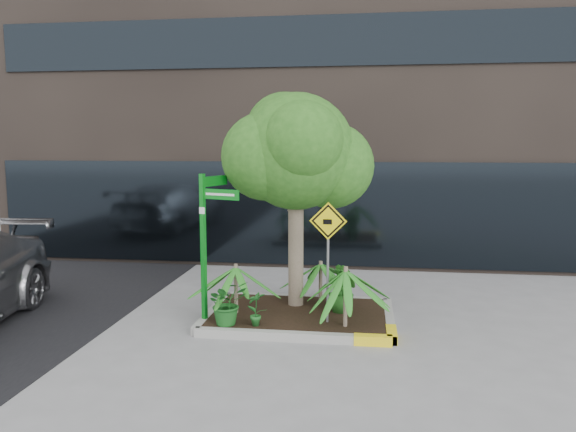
# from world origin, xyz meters

# --- Properties ---
(ground) EXTENTS (80.00, 80.00, 0.00)m
(ground) POSITION_xyz_m (0.00, 0.00, 0.00)
(ground) COLOR gray
(ground) RESTS_ON ground
(building) EXTENTS (18.00, 8.00, 15.00)m
(building) POSITION_xyz_m (0.50, 8.50, 7.50)
(building) COLOR #2D2621
(building) RESTS_ON ground
(planter) EXTENTS (3.35, 2.36, 0.15)m
(planter) POSITION_xyz_m (0.23, 0.27, 0.10)
(planter) COLOR #9E9E99
(planter) RESTS_ON ground
(tree) EXTENTS (2.75, 2.44, 4.12)m
(tree) POSITION_xyz_m (0.08, 0.78, 3.01)
(tree) COLOR gray
(tree) RESTS_ON ground
(palm_front) EXTENTS (1.13, 1.13, 1.26)m
(palm_front) POSITION_xyz_m (1.04, -0.39, 1.09)
(palm_front) COLOR gray
(palm_front) RESTS_ON ground
(palm_left) EXTENTS (1.00, 1.00, 1.11)m
(palm_left) POSITION_xyz_m (-0.91, 0.10, 0.98)
(palm_left) COLOR gray
(palm_left) RESTS_ON ground
(palm_back) EXTENTS (0.89, 0.89, 0.98)m
(palm_back) POSITION_xyz_m (0.52, 1.02, 0.88)
(palm_back) COLOR gray
(palm_back) RESTS_ON ground
(shrub_a) EXTENTS (0.94, 0.94, 0.74)m
(shrub_a) POSITION_xyz_m (-0.92, -0.55, 0.52)
(shrub_a) COLOR #18551C
(shrub_a) RESTS_ON planter
(shrub_b) EXTENTS (0.64, 0.64, 0.81)m
(shrub_b) POSITION_xyz_m (0.94, 0.43, 0.56)
(shrub_b) COLOR #205A1B
(shrub_b) RESTS_ON planter
(shrub_c) EXTENTS (0.44, 0.44, 0.59)m
(shrub_c) POSITION_xyz_m (-0.42, -0.55, 0.45)
(shrub_c) COLOR #1D6022
(shrub_c) RESTS_ON planter
(shrub_d) EXTENTS (0.56, 0.56, 0.76)m
(shrub_d) POSITION_xyz_m (0.97, 0.99, 0.53)
(shrub_d) COLOR #276C1F
(shrub_d) RESTS_ON planter
(street_sign_post) EXTENTS (0.74, 0.95, 2.65)m
(street_sign_post) POSITION_xyz_m (-1.31, -0.27, 1.64)
(street_sign_post) COLOR #0B7C1A
(street_sign_post) RESTS_ON ground
(cattle_sign) EXTENTS (0.63, 0.09, 2.05)m
(cattle_sign) POSITION_xyz_m (0.74, -0.21, 1.53)
(cattle_sign) COLOR slate
(cattle_sign) RESTS_ON ground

